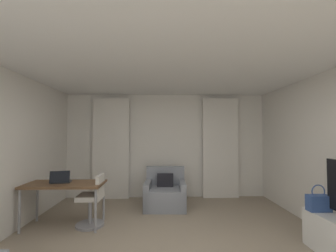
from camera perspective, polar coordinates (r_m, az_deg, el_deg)
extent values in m
cube|color=silver|center=(5.76, -0.51, -4.98)|extent=(5.12, 0.06, 2.60)
cube|color=white|center=(2.91, 0.94, 18.82)|extent=(5.12, 6.12, 0.06)
cube|color=silver|center=(5.76, -14.34, -5.41)|extent=(0.90, 0.06, 2.50)
cube|color=silver|center=(5.83, 13.23, -5.38)|extent=(0.90, 0.06, 2.50)
cube|color=gray|center=(5.09, -0.75, -17.77)|extent=(0.91, 0.86, 0.43)
cube|color=gray|center=(5.33, -0.66, -12.42)|extent=(0.88, 0.17, 0.41)
cube|color=gray|center=(5.08, 3.70, -16.99)|extent=(0.15, 0.83, 0.57)
cube|color=gray|center=(5.09, -5.17, -16.94)|extent=(0.15, 0.83, 0.57)
cube|color=black|center=(5.14, -0.71, -14.02)|extent=(0.37, 0.22, 0.37)
cube|color=brown|center=(4.39, -24.77, -13.31)|extent=(1.31, 0.62, 0.04)
cylinder|color=#99999E|center=(4.95, -30.36, -16.30)|extent=(0.04, 0.04, 0.70)
cylinder|color=#99999E|center=(4.53, -16.06, -17.90)|extent=(0.04, 0.04, 0.70)
cylinder|color=#99999E|center=(4.52, -33.65, -17.66)|extent=(0.04, 0.04, 0.70)
cylinder|color=#99999E|center=(4.05, -17.97, -19.82)|extent=(0.04, 0.04, 0.70)
cylinder|color=gray|center=(4.38, -19.23, -20.07)|extent=(0.06, 0.06, 0.46)
cylinder|color=gray|center=(4.45, -19.26, -22.64)|extent=(0.48, 0.48, 0.04)
cube|color=silver|center=(4.30, -19.18, -16.65)|extent=(0.41, 0.41, 0.08)
cube|color=silver|center=(4.21, -16.88, -14.08)|extent=(0.07, 0.36, 0.34)
cube|color=#2D2D33|center=(4.46, -25.56, -12.73)|extent=(0.36, 0.28, 0.02)
cube|color=black|center=(4.33, -25.86, -11.58)|extent=(0.32, 0.11, 0.20)
cube|color=#335193|center=(3.92, 33.99, -15.97)|extent=(0.30, 0.14, 0.22)
torus|color=#335193|center=(3.88, 33.94, -13.69)|extent=(0.20, 0.02, 0.20)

